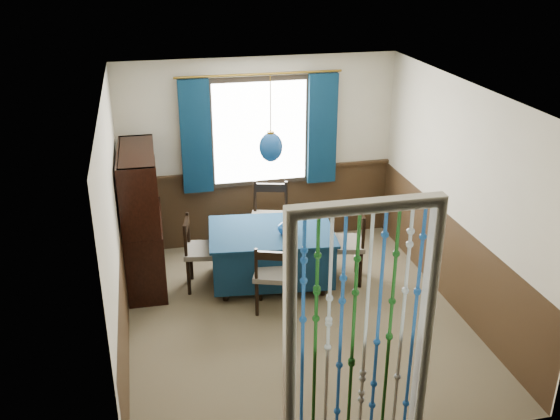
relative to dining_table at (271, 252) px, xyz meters
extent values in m
plane|color=brown|center=(0.10, -0.81, -0.41)|extent=(4.00, 4.00, 0.00)
plane|color=silver|center=(0.10, -0.81, 2.09)|extent=(4.00, 4.00, 0.00)
plane|color=beige|center=(0.10, 1.19, 0.84)|extent=(3.60, 0.00, 3.60)
plane|color=beige|center=(0.10, -2.81, 0.84)|extent=(3.60, 0.00, 3.60)
plane|color=beige|center=(-1.70, -0.81, 0.84)|extent=(0.00, 4.00, 4.00)
plane|color=beige|center=(1.90, -0.81, 0.84)|extent=(0.00, 4.00, 4.00)
plane|color=#352314|center=(0.10, 1.18, 0.09)|extent=(3.60, 0.00, 3.60)
plane|color=#352314|center=(0.10, -2.79, 0.09)|extent=(3.60, 0.00, 3.60)
plane|color=#352314|center=(-1.69, -0.81, 0.09)|extent=(0.00, 4.00, 4.00)
plane|color=#352314|center=(1.88, -0.81, 0.09)|extent=(0.00, 4.00, 4.00)
cube|color=black|center=(0.10, 1.14, 1.14)|extent=(1.32, 0.12, 1.42)
cube|color=#0B2339|center=(0.00, 0.00, -0.02)|extent=(1.49, 1.10, 0.54)
cube|color=#0B2339|center=(0.00, 0.00, 0.27)|extent=(1.55, 1.16, 0.03)
cylinder|color=black|center=(-0.60, -0.28, -0.34)|extent=(0.07, 0.07, 0.14)
cylinder|color=black|center=(0.52, -0.40, -0.34)|extent=(0.07, 0.07, 0.14)
cylinder|color=black|center=(-0.52, 0.40, -0.34)|extent=(0.07, 0.07, 0.14)
cylinder|color=black|center=(0.60, 0.28, -0.34)|extent=(0.07, 0.07, 0.14)
cylinder|color=black|center=(-0.31, -0.67, -0.20)|extent=(0.04, 0.04, 0.42)
cylinder|color=black|center=(0.01, -0.78, -0.20)|extent=(0.04, 0.04, 0.42)
cylinder|color=black|center=(-0.21, -0.38, -0.20)|extent=(0.04, 0.04, 0.42)
cylinder|color=black|center=(0.11, -0.48, -0.20)|extent=(0.04, 0.04, 0.42)
cube|color=#5B5549|center=(-0.10, -0.58, 0.04)|extent=(0.51, 0.50, 0.06)
cube|color=black|center=(-0.15, -0.73, 0.35)|extent=(0.34, 0.15, 0.09)
cylinder|color=black|center=(-0.31, -0.68, 0.22)|extent=(0.04, 0.04, 0.41)
cylinder|color=black|center=(0.00, -0.79, 0.22)|extent=(0.04, 0.04, 0.41)
cylinder|color=black|center=(0.36, 0.80, -0.16)|extent=(0.05, 0.05, 0.49)
cylinder|color=black|center=(-0.02, 0.90, -0.16)|extent=(0.05, 0.05, 0.49)
cylinder|color=black|center=(0.26, 0.43, -0.16)|extent=(0.05, 0.05, 0.49)
cylinder|color=black|center=(-0.12, 0.54, -0.16)|extent=(0.05, 0.05, 0.49)
cube|color=#5B5549|center=(0.12, 0.67, 0.12)|extent=(0.59, 0.57, 0.07)
cube|color=black|center=(0.17, 0.86, 0.48)|extent=(0.42, 0.15, 0.11)
cylinder|color=black|center=(0.37, 0.81, 0.33)|extent=(0.04, 0.04, 0.48)
cylinder|color=black|center=(-0.02, 0.91, 0.33)|extent=(0.04, 0.04, 0.48)
cylinder|color=black|center=(-0.93, 0.29, -0.18)|extent=(0.04, 0.04, 0.45)
cylinder|color=black|center=(-0.99, -0.06, -0.18)|extent=(0.04, 0.04, 0.45)
cylinder|color=black|center=(-0.60, 0.24, -0.18)|extent=(0.04, 0.04, 0.45)
cylinder|color=black|center=(-0.66, -0.12, -0.18)|extent=(0.04, 0.04, 0.45)
cube|color=#5B5549|center=(-0.80, 0.09, 0.07)|extent=(0.49, 0.50, 0.06)
cube|color=black|center=(-0.97, 0.12, 0.40)|extent=(0.10, 0.38, 0.10)
cylinder|color=black|center=(-0.94, 0.30, 0.26)|extent=(0.04, 0.04, 0.44)
cylinder|color=black|center=(-1.00, -0.06, 0.26)|extent=(0.04, 0.04, 0.44)
cylinder|color=black|center=(1.00, -0.34, -0.18)|extent=(0.04, 0.04, 0.46)
cylinder|color=black|center=(1.08, 0.02, -0.18)|extent=(0.04, 0.04, 0.46)
cylinder|color=black|center=(0.67, -0.27, -0.18)|extent=(0.04, 0.04, 0.46)
cylinder|color=black|center=(0.74, 0.09, -0.18)|extent=(0.04, 0.04, 0.46)
cube|color=#5B5549|center=(0.87, -0.12, 0.08)|extent=(0.51, 0.53, 0.06)
cube|color=black|center=(1.05, -0.16, 0.41)|extent=(0.12, 0.39, 0.10)
cylinder|color=black|center=(1.01, -0.34, 0.27)|extent=(0.04, 0.04, 0.45)
cylinder|color=black|center=(1.09, 0.02, 0.27)|extent=(0.04, 0.04, 0.45)
cube|color=black|center=(-1.46, 0.39, 0.01)|extent=(0.46, 1.27, 0.83)
cube|color=black|center=(-1.46, -0.21, 0.83)|extent=(0.39, 0.06, 0.83)
cube|color=black|center=(-1.46, 0.99, 0.83)|extent=(0.39, 0.06, 0.83)
cube|color=black|center=(-1.46, 0.39, 1.22)|extent=(0.41, 1.27, 0.04)
cube|color=black|center=(-1.65, 0.39, 0.83)|extent=(0.05, 1.24, 0.83)
cube|color=black|center=(-1.43, 0.39, 0.71)|extent=(0.36, 1.19, 0.02)
cube|color=black|center=(-1.43, 0.39, 0.98)|extent=(0.36, 1.19, 0.02)
cylinder|color=olive|center=(0.00, 0.00, 1.70)|extent=(0.01, 0.01, 0.79)
ellipsoid|color=navy|center=(0.00, 0.00, 1.30)|extent=(0.26, 0.26, 0.32)
cylinder|color=olive|center=(0.00, 0.00, 1.47)|extent=(0.08, 0.08, 0.03)
imported|color=navy|center=(0.15, -0.13, 0.38)|extent=(0.20, 0.20, 0.19)
imported|color=beige|center=(-1.41, 0.17, 0.75)|extent=(0.23, 0.23, 0.06)
imported|color=beige|center=(-1.41, 0.61, 0.51)|extent=(0.19, 0.19, 0.19)
camera|label=1|loc=(-1.35, -6.44, 3.40)|focal=40.00mm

